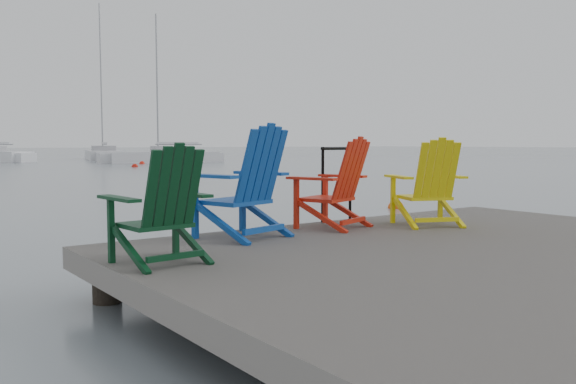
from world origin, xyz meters
TOP-DOWN VIEW (x-y plane):
  - ground at (0.00, 0.00)m, footprint 400.00×400.00m
  - dock at (0.00, 0.00)m, footprint 6.00×5.00m
  - handrail at (0.25, 2.45)m, footprint 0.48×0.04m
  - chair_green at (-2.59, 1.23)m, footprint 0.77×0.71m
  - chair_blue at (-1.37, 1.96)m, footprint 1.02×0.97m
  - chair_red at (-0.17, 1.98)m, footprint 0.93×0.89m
  - chair_yellow at (0.81, 1.49)m, footprint 0.95×0.91m
  - sailboat_mid at (14.06, 50.20)m, footprint 5.30×10.68m
  - sailboat_far at (14.96, 39.49)m, footprint 8.33×3.18m
  - buoy_a at (5.31, 6.31)m, footprint 0.36×0.36m
  - buoy_c at (12.31, 37.36)m, footprint 0.39×0.39m
  - buoy_d at (9.73, 32.29)m, footprint 0.40×0.40m

SIDE VIEW (x-z plane):
  - ground at x=0.00m, z-range 0.00..0.00m
  - buoy_a at x=5.31m, z-range -0.18..0.18m
  - buoy_c at x=12.31m, z-range -0.20..0.20m
  - buoy_d at x=9.73m, z-range -0.20..0.20m
  - dock at x=0.00m, z-range -0.35..1.05m
  - sailboat_mid at x=14.06m, z-range -6.66..7.37m
  - sailboat_far at x=14.96m, z-range -5.27..5.98m
  - chair_green at x=-2.59m, z-range 0.50..1.42m
  - chair_yellow at x=0.81m, z-range 0.50..1.48m
  - chair_red at x=-0.17m, z-range 0.50..1.49m
  - handrail at x=0.25m, z-range 0.59..1.49m
  - chair_blue at x=-1.37m, z-range 0.50..1.60m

